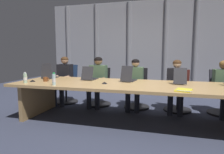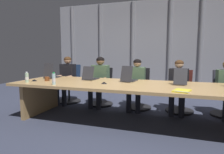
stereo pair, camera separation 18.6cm
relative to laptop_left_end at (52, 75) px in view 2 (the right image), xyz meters
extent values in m
plane|color=#383D51|center=(1.83, -0.29, -0.79)|extent=(12.32, 12.32, 0.00)
cube|color=tan|center=(1.83, -0.29, -0.09)|extent=(4.35, 1.32, 0.05)
cube|color=black|center=(1.83, -0.29, -0.15)|extent=(3.70, 0.10, 0.06)
cube|color=tan|center=(-0.09, -0.29, -0.45)|extent=(0.08, 1.12, 0.68)
cube|color=#9999A0|center=(1.83, 2.39, 0.64)|extent=(6.16, 0.10, 2.87)
cylinder|color=gray|center=(-0.77, 2.33, 0.64)|extent=(0.12, 0.12, 2.81)
cylinder|color=gray|center=(0.26, 2.33, 0.64)|extent=(0.12, 0.12, 2.81)
cylinder|color=gray|center=(1.33, 2.33, 0.64)|extent=(0.12, 0.12, 2.81)
cylinder|color=gray|center=(2.44, 2.33, 0.64)|extent=(0.12, 0.12, 2.81)
cylinder|color=gray|center=(3.28, 2.33, 0.64)|extent=(0.12, 0.12, 2.81)
cube|color=#2D2D33|center=(0.00, 0.06, -0.06)|extent=(0.24, 0.36, 0.02)
cube|color=black|center=(-0.01, 0.09, -0.05)|extent=(0.20, 0.20, 0.00)
cube|color=#2D2D33|center=(0.01, -0.14, 0.11)|extent=(0.22, 0.08, 0.32)
cube|color=black|center=(0.01, -0.13, 0.12)|extent=(0.20, 0.07, 0.29)
cube|color=#2D2D33|center=(0.95, 0.10, -0.06)|extent=(0.25, 0.30, 0.02)
cube|color=black|center=(0.95, 0.12, -0.05)|extent=(0.21, 0.16, 0.00)
cube|color=#2D2D33|center=(0.95, -0.10, 0.09)|extent=(0.25, 0.10, 0.27)
cube|color=black|center=(0.95, -0.09, 0.09)|extent=(0.22, 0.08, 0.24)
cube|color=#2D2D33|center=(1.80, 0.09, -0.06)|extent=(0.27, 0.35, 0.02)
cube|color=black|center=(1.80, 0.11, -0.05)|extent=(0.22, 0.20, 0.00)
cube|color=#2D2D33|center=(1.77, -0.12, 0.10)|extent=(0.24, 0.13, 0.30)
cube|color=black|center=(1.77, -0.11, 0.10)|extent=(0.21, 0.11, 0.27)
cube|color=#2D2D33|center=(2.76, 0.08, -0.06)|extent=(0.24, 0.33, 0.02)
cube|color=black|center=(2.76, 0.10, -0.05)|extent=(0.20, 0.19, 0.00)
cube|color=#2D2D33|center=(2.75, -0.15, 0.09)|extent=(0.23, 0.15, 0.28)
cube|color=black|center=(2.75, -0.14, 0.09)|extent=(0.21, 0.13, 0.25)
cube|color=navy|center=(0.00, 0.71, -0.36)|extent=(0.49, 0.49, 0.08)
cube|color=navy|center=(0.00, 0.93, -0.07)|extent=(0.43, 0.13, 0.51)
cylinder|color=#262628|center=(0.00, 0.71, -0.58)|extent=(0.05, 0.05, 0.35)
cylinder|color=black|center=(0.00, 0.71, -0.77)|extent=(0.60, 0.60, 0.04)
cube|color=black|center=(0.91, 0.71, -0.36)|extent=(0.50, 0.50, 0.08)
cube|color=black|center=(0.91, 0.93, -0.10)|extent=(0.44, 0.13, 0.45)
cylinder|color=#262628|center=(0.91, 0.71, -0.58)|extent=(0.05, 0.05, 0.35)
cylinder|color=black|center=(0.91, 0.71, -0.77)|extent=(0.60, 0.60, 0.04)
cube|color=black|center=(1.86, 0.71, -0.36)|extent=(0.48, 0.48, 0.08)
cube|color=black|center=(1.85, 0.93, -0.09)|extent=(0.43, 0.12, 0.46)
cylinder|color=#262628|center=(1.86, 0.71, -0.58)|extent=(0.05, 0.05, 0.35)
cylinder|color=black|center=(1.86, 0.71, -0.77)|extent=(0.60, 0.60, 0.04)
cube|color=#511E19|center=(2.77, 0.71, -0.36)|extent=(0.55, 0.55, 0.08)
cube|color=#511E19|center=(2.80, 0.93, -0.10)|extent=(0.44, 0.18, 0.45)
cylinder|color=#262628|center=(2.77, 0.71, -0.58)|extent=(0.05, 0.05, 0.35)
cylinder|color=black|center=(2.77, 0.71, -0.77)|extent=(0.60, 0.60, 0.04)
cube|color=#2D2D38|center=(3.64, 0.93, -0.09)|extent=(0.44, 0.18, 0.46)
cube|color=black|center=(0.00, 0.69, -0.05)|extent=(0.36, 0.23, 0.53)
sphere|color=tan|center=(0.00, 0.69, 0.31)|extent=(0.19, 0.19, 0.19)
ellipsoid|color=#472D19|center=(0.00, 0.69, 0.34)|extent=(0.19, 0.19, 0.14)
cylinder|color=black|center=(0.15, 0.69, 0.02)|extent=(0.07, 0.14, 0.27)
cylinder|color=tan|center=(0.15, 0.48, -0.09)|extent=(0.07, 0.30, 0.06)
cylinder|color=black|center=(-0.15, 0.69, 0.02)|extent=(0.07, 0.14, 0.27)
cylinder|color=tan|center=(-0.15, 0.48, -0.09)|extent=(0.07, 0.30, 0.06)
cylinder|color=#262833|center=(0.10, 0.49, -0.35)|extent=(0.14, 0.40, 0.13)
cylinder|color=#262833|center=(0.11, 0.31, -0.57)|extent=(0.11, 0.11, 0.45)
cylinder|color=#262833|center=(-0.10, 0.49, -0.35)|extent=(0.14, 0.40, 0.13)
cylinder|color=#262833|center=(-0.09, 0.31, -0.57)|extent=(0.11, 0.11, 0.45)
cube|color=#4C6B4C|center=(0.91, 0.69, -0.06)|extent=(0.40, 0.22, 0.52)
sphere|color=#8C6647|center=(0.91, 0.69, 0.31)|extent=(0.20, 0.20, 0.20)
ellipsoid|color=black|center=(0.91, 0.69, 0.33)|extent=(0.20, 0.20, 0.15)
cylinder|color=#4C6B4C|center=(1.08, 0.69, 0.01)|extent=(0.07, 0.14, 0.27)
cylinder|color=#8C6647|center=(1.08, 0.48, -0.10)|extent=(0.06, 0.30, 0.06)
cylinder|color=#4C6B4C|center=(0.74, 0.69, 0.01)|extent=(0.07, 0.14, 0.27)
cylinder|color=#8C6647|center=(0.74, 0.48, -0.10)|extent=(0.06, 0.30, 0.06)
cylinder|color=#262833|center=(1.01, 0.49, -0.35)|extent=(0.13, 0.40, 0.13)
cylinder|color=#262833|center=(1.01, 0.31, -0.57)|extent=(0.11, 0.11, 0.45)
cylinder|color=#262833|center=(0.81, 0.49, -0.35)|extent=(0.13, 0.40, 0.13)
cylinder|color=#262833|center=(0.81, 0.31, -0.57)|extent=(0.11, 0.11, 0.45)
cube|color=#4C6B4C|center=(1.82, 0.69, -0.07)|extent=(0.36, 0.22, 0.50)
sphere|color=tan|center=(1.82, 0.69, 0.27)|extent=(0.18, 0.18, 0.18)
ellipsoid|color=black|center=(1.82, 0.69, 0.29)|extent=(0.18, 0.18, 0.14)
cylinder|color=#4C6B4C|center=(1.97, 0.69, -0.01)|extent=(0.07, 0.14, 0.27)
cylinder|color=tan|center=(1.97, 0.48, -0.13)|extent=(0.06, 0.30, 0.06)
cylinder|color=#4C6B4C|center=(1.67, 0.69, -0.01)|extent=(0.07, 0.14, 0.27)
cylinder|color=tan|center=(1.67, 0.48, -0.13)|extent=(0.06, 0.30, 0.06)
cylinder|color=#262833|center=(1.92, 0.49, -0.35)|extent=(0.13, 0.40, 0.13)
cylinder|color=#262833|center=(1.92, 0.31, -0.57)|extent=(0.11, 0.11, 0.45)
cylinder|color=#262833|center=(1.72, 0.49, -0.35)|extent=(0.13, 0.40, 0.13)
cylinder|color=#262833|center=(1.72, 0.31, -0.57)|extent=(0.11, 0.11, 0.45)
cube|color=black|center=(2.73, 0.69, -0.08)|extent=(0.42, 0.24, 0.49)
sphere|color=beige|center=(2.73, 0.69, 0.26)|extent=(0.18, 0.18, 0.18)
ellipsoid|color=#472D19|center=(2.73, 0.69, 0.28)|extent=(0.18, 0.18, 0.14)
cylinder|color=black|center=(2.90, 0.68, -0.02)|extent=(0.08, 0.14, 0.27)
cylinder|color=beige|center=(2.89, 0.47, -0.14)|extent=(0.08, 0.30, 0.06)
cylinder|color=black|center=(2.56, 0.70, -0.02)|extent=(0.08, 0.14, 0.27)
cylinder|color=beige|center=(2.54, 0.49, -0.14)|extent=(0.08, 0.30, 0.06)
cylinder|color=#262833|center=(2.82, 0.48, -0.35)|extent=(0.15, 0.41, 0.13)
cylinder|color=#262833|center=(2.81, 0.30, -0.57)|extent=(0.11, 0.11, 0.45)
cylinder|color=#262833|center=(2.62, 0.50, -0.35)|extent=(0.15, 0.41, 0.13)
cylinder|color=#262833|center=(2.61, 0.32, -0.57)|extent=(0.11, 0.11, 0.45)
cylinder|color=#4C6B4C|center=(3.49, 0.67, -0.03)|extent=(0.08, 0.14, 0.27)
cylinder|color=brown|center=(3.51, 0.47, -0.15)|extent=(0.09, 0.30, 0.06)
cylinder|color=#262833|center=(3.57, 0.48, -0.35)|extent=(0.17, 0.41, 0.13)
cylinder|color=silver|center=(0.62, -0.82, 0.04)|extent=(0.06, 0.06, 0.20)
cylinder|color=white|center=(0.62, -0.82, 0.03)|extent=(0.06, 0.06, 0.06)
cylinder|color=green|center=(0.62, -0.82, 0.15)|extent=(0.03, 0.03, 0.02)
cylinder|color=#ADD1B2|center=(-0.05, -0.73, 0.03)|extent=(0.07, 0.07, 0.18)
cylinder|color=white|center=(-0.05, -0.73, 0.02)|extent=(0.07, 0.07, 0.05)
cylinder|color=white|center=(-0.05, -0.73, 0.13)|extent=(0.04, 0.04, 0.02)
cylinder|color=brown|center=(0.20, -0.45, -0.02)|extent=(0.09, 0.09, 0.09)
torus|color=brown|center=(0.25, -0.45, -0.02)|extent=(0.06, 0.01, 0.06)
cone|color=black|center=(-0.04, -0.53, -0.05)|extent=(0.11, 0.11, 0.03)
cone|color=black|center=(1.42, -0.41, -0.05)|extent=(0.11, 0.11, 0.03)
cube|color=yellow|center=(2.77, -0.73, -0.06)|extent=(0.29, 0.35, 0.02)
cylinder|color=silver|center=(2.77, -0.87, -0.04)|extent=(0.21, 0.06, 0.01)
camera|label=1|loc=(2.52, -3.81, 0.50)|focal=31.52mm
camera|label=2|loc=(2.70, -3.76, 0.50)|focal=31.52mm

